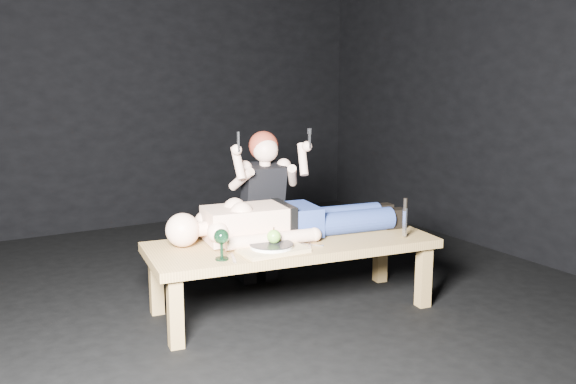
# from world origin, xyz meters

# --- Properties ---
(ground) EXTENTS (5.00, 5.00, 0.00)m
(ground) POSITION_xyz_m (0.00, 0.00, 0.00)
(ground) COLOR black
(ground) RESTS_ON ground
(back_wall) EXTENTS (5.00, 0.00, 5.00)m
(back_wall) POSITION_xyz_m (0.00, 2.50, 1.50)
(back_wall) COLOR black
(back_wall) RESTS_ON ground
(table) EXTENTS (1.84, 0.88, 0.45)m
(table) POSITION_xyz_m (0.34, -0.18, 0.23)
(table) COLOR #A17D44
(table) RESTS_ON ground
(lying_man) EXTENTS (1.81, 0.75, 0.26)m
(lying_man) POSITION_xyz_m (0.40, -0.08, 0.58)
(lying_man) COLOR beige
(lying_man) RESTS_ON table
(kneeling_woman) EXTENTS (0.68, 0.74, 1.12)m
(kneeling_woman) POSITION_xyz_m (0.40, 0.37, 0.56)
(kneeling_woman) COLOR black
(kneeling_woman) RESTS_ON ground
(serving_tray) EXTENTS (0.38, 0.28, 0.02)m
(serving_tray) POSITION_xyz_m (0.12, -0.32, 0.46)
(serving_tray) COLOR tan
(serving_tray) RESTS_ON table
(plate) EXTENTS (0.26, 0.26, 0.02)m
(plate) POSITION_xyz_m (0.12, -0.32, 0.48)
(plate) COLOR white
(plate) RESTS_ON serving_tray
(apple) EXTENTS (0.08, 0.08, 0.08)m
(apple) POSITION_xyz_m (0.14, -0.31, 0.53)
(apple) COLOR #469522
(apple) RESTS_ON plate
(goblet) EXTENTS (0.10, 0.10, 0.18)m
(goblet) POSITION_xyz_m (-0.20, -0.33, 0.54)
(goblet) COLOR black
(goblet) RESTS_ON table
(fork_flat) EXTENTS (0.08, 0.18, 0.01)m
(fork_flat) POSITION_xyz_m (-0.13, -0.34, 0.45)
(fork_flat) COLOR #B2B2B7
(fork_flat) RESTS_ON table
(knife_flat) EXTENTS (0.12, 0.17, 0.01)m
(knife_flat) POSITION_xyz_m (0.35, -0.37, 0.45)
(knife_flat) COLOR #B2B2B7
(knife_flat) RESTS_ON table
(spoon_flat) EXTENTS (0.13, 0.16, 0.01)m
(spoon_flat) POSITION_xyz_m (0.38, -0.32, 0.45)
(spoon_flat) COLOR #B2B2B7
(spoon_flat) RESTS_ON table
(carving_knife) EXTENTS (0.04, 0.04, 0.25)m
(carving_knife) POSITION_xyz_m (0.99, -0.47, 0.58)
(carving_knife) COLOR #B2B2B7
(carving_knife) RESTS_ON table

